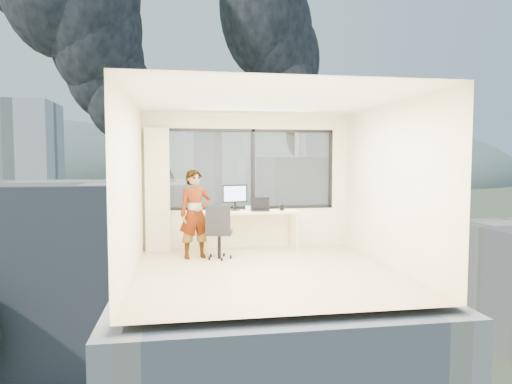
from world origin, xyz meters
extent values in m
cube|color=beige|center=(0.00, 0.00, 0.00)|extent=(4.00, 4.00, 0.01)
cube|color=white|center=(0.00, 0.00, 2.60)|extent=(4.00, 4.00, 0.01)
cube|color=beige|center=(0.00, -2.00, 1.30)|extent=(4.00, 0.01, 2.60)
cube|color=beige|center=(-2.00, 0.00, 1.30)|extent=(0.01, 4.00, 2.60)
cube|color=beige|center=(2.00, 0.00, 1.30)|extent=(0.01, 4.00, 2.60)
cube|color=beige|center=(-1.72, 1.88, 1.15)|extent=(0.45, 0.14, 2.30)
cube|color=beige|center=(0.00, 1.66, 0.38)|extent=(1.80, 0.60, 0.75)
imported|color=#2D2D33|center=(-1.05, 1.14, 0.77)|extent=(0.63, 0.49, 1.54)
cube|color=white|center=(0.11, 1.91, 0.79)|extent=(0.36, 0.33, 0.07)
cube|color=black|center=(0.28, 1.59, 0.76)|extent=(0.13, 0.07, 0.01)
cylinder|color=black|center=(0.60, 1.64, 0.81)|extent=(0.11, 0.11, 0.11)
ellipsoid|color=#0C4648|center=(0.14, 1.90, 0.86)|extent=(0.29, 0.16, 0.21)
cube|color=#515B3D|center=(0.00, 120.00, -14.00)|extent=(400.00, 400.00, 0.04)
cube|color=beige|center=(-9.00, 30.00, -7.00)|extent=(16.00, 12.00, 14.00)
cube|color=silver|center=(12.00, 38.00, -6.00)|extent=(14.00, 13.00, 16.00)
cube|color=silver|center=(-35.00, 95.00, 0.00)|extent=(14.00, 14.00, 28.00)
cube|color=silver|center=(8.00, 120.00, 1.00)|extent=(13.00, 13.00, 30.00)
cube|color=silver|center=(45.00, 140.00, -1.00)|extent=(15.00, 15.00, 26.00)
ellipsoid|color=slate|center=(-120.00, 320.00, -14.00)|extent=(288.00, 216.00, 90.00)
ellipsoid|color=slate|center=(100.00, 320.00, -14.00)|extent=(300.00, 220.00, 96.00)
camera|label=1|loc=(-1.24, -6.66, 1.69)|focal=31.54mm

